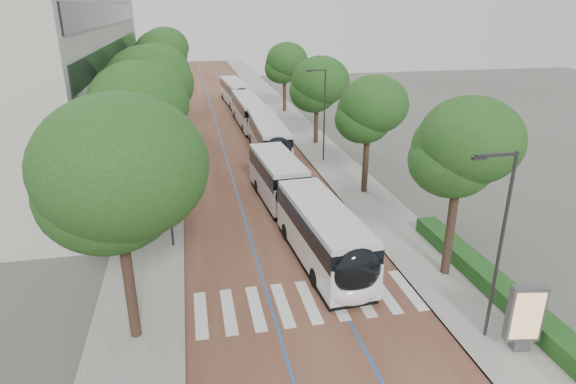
# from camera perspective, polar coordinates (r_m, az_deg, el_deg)

# --- Properties ---
(ground) EXTENTS (160.00, 160.00, 0.00)m
(ground) POSITION_cam_1_polar(r_m,az_deg,el_deg) (22.34, 2.59, -14.35)
(ground) COLOR #51544C
(ground) RESTS_ON ground
(road) EXTENTS (11.00, 140.00, 0.02)m
(road) POSITION_cam_1_polar(r_m,az_deg,el_deg) (59.22, -7.04, 8.34)
(road) COLOR brown
(road) RESTS_ON ground
(sidewalk_left) EXTENTS (4.00, 140.00, 0.12)m
(sidewalk_left) POSITION_cam_1_polar(r_m,az_deg,el_deg) (59.09, -14.36, 7.86)
(sidewalk_left) COLOR gray
(sidewalk_left) RESTS_ON ground
(sidewalk_right) EXTENTS (4.00, 140.00, 0.12)m
(sidewalk_right) POSITION_cam_1_polar(r_m,az_deg,el_deg) (60.26, 0.16, 8.77)
(sidewalk_right) COLOR gray
(sidewalk_right) RESTS_ON ground
(kerb_left) EXTENTS (0.20, 140.00, 0.14)m
(kerb_left) POSITION_cam_1_polar(r_m,az_deg,el_deg) (59.03, -12.51, 8.01)
(kerb_left) COLOR gray
(kerb_left) RESTS_ON ground
(kerb_right) EXTENTS (0.20, 140.00, 0.14)m
(kerb_right) POSITION_cam_1_polar(r_m,az_deg,el_deg) (59.91, -1.64, 8.68)
(kerb_right) COLOR gray
(kerb_right) RESTS_ON ground
(zebra_crossing) EXTENTS (10.55, 3.60, 0.01)m
(zebra_crossing) POSITION_cam_1_polar(r_m,az_deg,el_deg) (23.17, 2.46, -12.83)
(zebra_crossing) COLOR silver
(zebra_crossing) RESTS_ON ground
(lane_line_left) EXTENTS (0.12, 126.00, 0.01)m
(lane_line_left) POSITION_cam_1_polar(r_m,az_deg,el_deg) (59.11, -8.60, 8.25)
(lane_line_left) COLOR #2256AC
(lane_line_left) RESTS_ON road
(lane_line_right) EXTENTS (0.12, 126.00, 0.01)m
(lane_line_right) POSITION_cam_1_polar(r_m,az_deg,el_deg) (59.36, -5.48, 8.44)
(lane_line_right) COLOR #2256AC
(lane_line_right) RESTS_ON road
(office_building) EXTENTS (18.11, 40.00, 14.00)m
(office_building) POSITION_cam_1_polar(r_m,az_deg,el_deg) (48.31, -30.15, 11.27)
(office_building) COLOR #AFADA2
(office_building) RESTS_ON ground
(hedge) EXTENTS (1.20, 14.00, 0.80)m
(hedge) POSITION_cam_1_polar(r_m,az_deg,el_deg) (25.57, 23.11, -9.87)
(hedge) COLOR #194317
(hedge) RESTS_ON sidewalk_right
(streetlight_near) EXTENTS (1.82, 0.20, 8.00)m
(streetlight_near) POSITION_cam_1_polar(r_m,az_deg,el_deg) (20.16, 23.67, -4.59)
(streetlight_near) COLOR #323134
(streetlight_near) RESTS_ON sidewalk_right
(streetlight_far) EXTENTS (1.82, 0.20, 8.00)m
(streetlight_far) POSITION_cam_1_polar(r_m,az_deg,el_deg) (41.97, 4.12, 9.89)
(streetlight_far) COLOR #323134
(streetlight_far) RESTS_ON sidewalk_right
(lamp_post_left) EXTENTS (0.14, 0.14, 8.00)m
(lamp_post_left) POSITION_cam_1_polar(r_m,az_deg,el_deg) (27.12, -14.15, 1.44)
(lamp_post_left) COLOR #323134
(lamp_post_left) RESTS_ON sidewalk_left
(trees_left) EXTENTS (6.46, 61.40, 10.01)m
(trees_left) POSITION_cam_1_polar(r_m,az_deg,el_deg) (44.18, -15.74, 12.84)
(trees_left) COLOR black
(trees_left) RESTS_ON ground
(trees_right) EXTENTS (5.56, 47.03, 8.64)m
(trees_right) POSITION_cam_1_polar(r_m,az_deg,el_deg) (43.98, 4.82, 11.96)
(trees_right) COLOR black
(trees_right) RESTS_ON ground
(lead_bus) EXTENTS (3.76, 18.52, 3.20)m
(lead_bus) POSITION_cam_1_polar(r_m,az_deg,el_deg) (29.01, 1.56, -1.87)
(lead_bus) COLOR black
(lead_bus) RESTS_ON ground
(bus_queued_0) EXTENTS (2.78, 12.45, 3.20)m
(bus_queued_0) POSITION_cam_1_polar(r_m,az_deg,el_deg) (44.56, -2.34, 6.37)
(bus_queued_0) COLOR silver
(bus_queued_0) RESTS_ON ground
(bus_queued_1) EXTENTS (2.77, 12.45, 3.20)m
(bus_queued_1) POSITION_cam_1_polar(r_m,az_deg,el_deg) (56.17, -4.62, 9.42)
(bus_queued_1) COLOR silver
(bus_queued_1) RESTS_ON ground
(bus_queued_2) EXTENTS (3.18, 12.51, 3.20)m
(bus_queued_2) POSITION_cam_1_polar(r_m,az_deg,el_deg) (69.29, -6.29, 11.59)
(bus_queued_2) COLOR silver
(bus_queued_2) RESTS_ON ground
(ad_panel) EXTENTS (1.42, 0.63, 2.85)m
(ad_panel) POSITION_cam_1_polar(r_m,az_deg,el_deg) (21.55, 26.25, -13.10)
(ad_panel) COLOR #59595B
(ad_panel) RESTS_ON sidewalk_right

